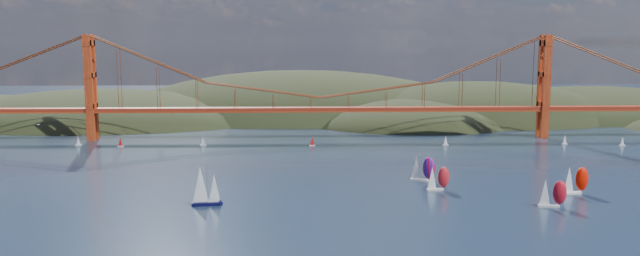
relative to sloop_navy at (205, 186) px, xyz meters
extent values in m
plane|color=black|center=(41.38, -43.37, -6.11)|extent=(1200.00, 1200.00, 0.00)
ellipsoid|color=black|center=(-98.62, 216.63, -17.31)|extent=(240.00, 140.00, 64.00)
ellipsoid|color=black|center=(31.38, 256.63, -22.91)|extent=(300.00, 180.00, 96.00)
ellipsoid|color=black|center=(151.38, 226.63, -19.41)|extent=(220.00, 140.00, 76.00)
ellipsoid|color=black|center=(101.38, 196.63, -14.51)|extent=(140.00, 110.00, 48.00)
ellipsoid|color=black|center=(241.38, 246.63, -16.61)|extent=(260.00, 160.00, 60.00)
cube|color=maroon|center=(41.38, 136.63, 9.89)|extent=(440.00, 7.00, 1.60)
cube|color=maroon|center=(41.38, 136.63, 8.69)|extent=(440.00, 7.00, 0.80)
cube|color=maroon|center=(-78.62, 136.63, 21.39)|extent=(4.00, 8.50, 55.00)
cube|color=maroon|center=(161.38, 136.63, 21.39)|extent=(4.00, 8.50, 55.00)
cube|color=black|center=(0.34, 0.03, -5.58)|extent=(9.04, 3.28, 1.06)
cylinder|color=#99999E|center=(0.78, 0.07, 1.34)|extent=(0.13, 0.13, 12.79)
cone|color=white|center=(-1.24, -0.11, 0.70)|extent=(5.39, 5.39, 11.25)
cone|color=white|center=(2.99, 0.27, -0.58)|extent=(3.85, 3.85, 8.95)
cube|color=silver|center=(76.73, 17.14, -5.77)|extent=(5.96, 2.49, 0.69)
cylinder|color=#99999E|center=(77.01, 17.19, -1.08)|extent=(0.09, 0.09, 8.67)
cone|color=white|center=(75.70, 16.98, -1.52)|extent=(3.70, 3.70, 7.63)
ellipsoid|color=#B3191F|center=(79.87, 17.63, -1.52)|extent=(4.39, 3.14, 7.29)
cube|color=silver|center=(107.29, -5.94, -5.75)|extent=(6.20, 2.45, 0.72)
cylinder|color=#99999E|center=(107.59, -5.98, -0.87)|extent=(0.09, 0.09, 9.05)
cone|color=white|center=(106.21, -5.80, -1.32)|extent=(3.78, 3.78, 7.96)
ellipsoid|color=red|center=(110.58, -6.37, -1.32)|extent=(4.53, 3.17, 7.60)
cube|color=white|center=(121.98, 10.45, -5.73)|extent=(6.63, 2.62, 0.77)
cylinder|color=#99999E|center=(122.30, 10.49, -0.50)|extent=(0.10, 0.10, 9.67)
cone|color=white|center=(120.83, 10.30, -0.99)|extent=(4.05, 4.05, 8.51)
ellipsoid|color=red|center=(125.50, 10.91, -0.99)|extent=(4.84, 3.40, 8.13)
cube|color=silver|center=(74.22, 32.42, -5.73)|extent=(6.66, 4.04, 0.77)
cylinder|color=#99999E|center=(74.52, 32.30, -0.50)|extent=(0.10, 0.10, 9.67)
cone|color=white|center=(73.14, 32.84, -0.99)|extent=(4.68, 4.68, 8.51)
ellipsoid|color=#BB0013|center=(77.52, 31.12, -0.99)|extent=(5.24, 4.29, 8.13)
cube|color=silver|center=(-79.95, 117.90, -5.86)|extent=(3.00, 1.00, 0.50)
cone|color=white|center=(-79.95, 117.90, -3.51)|extent=(2.00, 2.00, 4.20)
cube|color=silver|center=(-57.85, 113.22, -5.86)|extent=(3.00, 1.00, 0.50)
cone|color=red|center=(-57.85, 113.22, -3.51)|extent=(2.00, 2.00, 4.20)
cube|color=silver|center=(-17.90, 115.91, -5.86)|extent=(3.00, 1.00, 0.50)
cone|color=white|center=(-17.90, 115.91, -3.51)|extent=(2.00, 2.00, 4.20)
cube|color=silver|center=(163.74, 112.81, -5.86)|extent=(3.00, 1.00, 0.50)
cone|color=white|center=(163.74, 112.81, -3.51)|extent=(2.00, 2.00, 4.20)
cube|color=silver|center=(190.24, 106.95, -5.86)|extent=(3.00, 1.00, 0.50)
cone|color=white|center=(190.24, 106.95, -3.51)|extent=(2.00, 2.00, 4.20)
cube|color=silver|center=(102.95, 111.56, -5.86)|extent=(3.00, 1.00, 0.50)
cone|color=white|center=(102.95, 111.56, -3.51)|extent=(2.00, 2.00, 4.20)
cube|color=silver|center=(36.49, 112.57, -5.86)|extent=(3.00, 1.00, 0.50)
cone|color=red|center=(36.49, 112.57, -3.51)|extent=(2.00, 2.00, 4.20)
ellipsoid|color=white|center=(-43.57, -16.15, 21.98)|extent=(0.90, 0.25, 0.17)
camera|label=1|loc=(29.38, -192.31, 44.88)|focal=35.00mm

